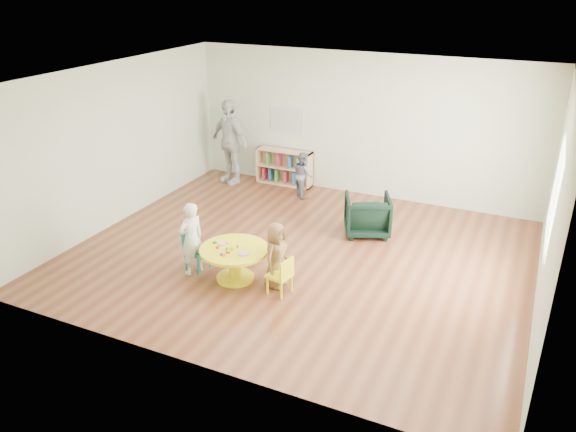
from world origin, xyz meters
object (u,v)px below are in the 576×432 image
Objects in this scene: activity_table at (235,258)px; child_right at (276,255)px; kid_chair_left at (195,249)px; armchair at (367,215)px; adult_caretaker at (230,142)px; bookshelf at (284,167)px; toddler at (303,174)px; kid_chair_right at (282,275)px; child_left at (191,239)px.

child_right is (0.63, 0.08, 0.14)m from activity_table.
kid_chair_left is 3.02m from armchair.
child_right is at bearing 7.69° from activity_table.
child_right is 4.47m from adult_caretaker.
bookshelf is (-0.35, 3.91, 0.05)m from kid_chair_left.
toddler is at bearing -37.73° from bookshelf.
armchair is at bearing -0.15° from adult_caretaker.
kid_chair_left is 0.61× the size of child_right.
adult_caretaker reaches higher than kid_chair_left.
armchair is 3.69m from adult_caretaker.
bookshelf is at bearing -58.25° from armchair.
kid_chair_right is (1.52, -0.13, -0.02)m from kid_chair_left.
activity_table is 1.79× the size of kid_chair_right.
child_right is at bearing 151.97° from toddler.
activity_table is at bearing 100.00° from child_right.
activity_table is at bearing 141.65° from toddler.
activity_table is 0.90× the size of child_left.
kid_chair_left is at bearing -84.94° from bookshelf.
kid_chair_right is 4.45m from bookshelf.
armchair is 2.05m from toddler.
armchair is at bearing -0.44° from kid_chair_right.
bookshelf is (-1.07, 3.96, 0.02)m from activity_table.
toddler is at bearing 16.21° from adult_caretaker.
child_left is 3.56m from toddler.
activity_table is 1.69× the size of kid_chair_left.
child_right is at bearing -31.55° from adult_caretaker.
child_left reaches higher than toddler.
activity_table is at bearing -39.05° from adult_caretaker.
toddler is (0.65, -0.50, 0.09)m from bookshelf.
bookshelf is at bearing 39.69° from adult_caretaker.
child_left reaches higher than armchair.
child_right is (1.69, -3.87, 0.12)m from bookshelf.
toddler is (0.25, 3.55, -0.10)m from child_left.
child_left reaches higher than child_right.
kid_chair_left is 3.84m from adult_caretaker.
armchair is at bearing 162.18° from child_left.
adult_caretaker reaches higher than child_left.
kid_chair_right is 4.73m from adult_caretaker.
toddler reaches higher than bookshelf.
child_right is (-0.65, -2.23, 0.14)m from armchair.
child_left is (-1.47, -0.00, 0.26)m from kid_chair_right.
adult_caretaker is (-2.77, 3.48, 0.40)m from child_right.
child_right reaches higher than activity_table.
bookshelf reaches higher than armchair.
armchair is at bearing -169.14° from toddler.
kid_chair_right is at bearing -65.21° from bookshelf.
activity_table is 0.71m from child_left.
kid_chair_right is 0.74× the size of armchair.
kid_chair_right is 0.57× the size of child_right.
child_left reaches higher than kid_chair_right.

